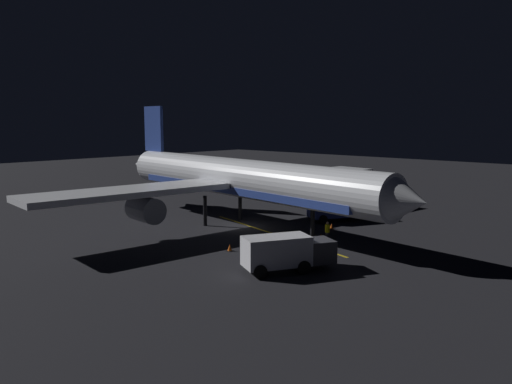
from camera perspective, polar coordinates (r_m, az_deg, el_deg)
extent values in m
cube|color=black|center=(48.23, -1.74, -4.01)|extent=(180.00, 180.00, 0.20)
cube|color=gold|center=(45.54, 1.84, -4.60)|extent=(4.90, 18.67, 0.01)
cylinder|color=white|center=(47.48, -1.77, 1.56)|extent=(7.26, 33.53, 3.53)
cube|color=#2D479E|center=(47.60, -1.76, 0.40)|extent=(6.52, 28.54, 0.64)
cone|color=white|center=(35.55, 16.44, -0.93)|extent=(3.75, 3.19, 3.46)
cone|color=white|center=(62.70, -12.29, 2.95)|extent=(3.63, 4.57, 3.18)
cube|color=#2D479E|center=(60.22, -11.24, 6.87)|extent=(0.76, 3.62, 5.07)
cube|color=white|center=(55.75, 5.52, 1.94)|extent=(17.70, 6.71, 0.50)
cylinder|color=slate|center=(54.47, 5.78, 0.31)|extent=(2.45, 3.42, 2.10)
cube|color=white|center=(43.35, -13.95, 0.01)|extent=(17.70, 6.71, 0.50)
cylinder|color=slate|center=(42.90, -12.14, -1.90)|extent=(2.45, 3.42, 2.10)
cylinder|color=black|center=(41.32, 6.26, -3.93)|extent=(0.40, 0.40, 2.85)
cylinder|color=black|center=(51.29, -1.77, -1.55)|extent=(0.40, 0.40, 2.85)
cylinder|color=black|center=(48.79, -5.66, -2.08)|extent=(0.40, 0.40, 2.85)
cube|color=silver|center=(33.91, 2.27, -6.54)|extent=(4.80, 3.84, 1.95)
cube|color=#38383D|center=(35.19, 6.92, -6.42)|extent=(2.51, 2.60, 1.50)
cylinder|color=black|center=(34.74, 4.60, -7.86)|extent=(1.86, 2.47, 0.90)
cylinder|color=black|center=(33.65, -0.15, -8.37)|extent=(1.86, 2.47, 0.90)
cube|color=navy|center=(51.32, 8.53, -1.66)|extent=(5.19, 3.99, 1.91)
cube|color=#38383D|center=(53.01, 11.62, -1.65)|extent=(2.50, 2.59, 1.50)
cylinder|color=black|center=(52.31, 10.10, -2.58)|extent=(1.83, 2.47, 0.90)
cylinder|color=black|center=(50.70, 6.87, -2.84)|extent=(1.83, 2.47, 0.90)
cylinder|color=black|center=(42.56, 7.88, -4.99)|extent=(0.32, 0.32, 0.85)
cylinder|color=yellow|center=(42.40, 7.90, -4.00)|extent=(0.40, 0.40, 0.65)
sphere|color=tan|center=(42.31, 7.91, -3.41)|extent=(0.24, 0.24, 0.24)
cone|color=#EA590F|center=(47.81, 8.37, -3.74)|extent=(0.36, 0.36, 0.55)
cube|color=black|center=(47.86, 8.36, -4.05)|extent=(0.50, 0.50, 0.03)
cone|color=#EA590F|center=(39.55, -2.92, -6.15)|extent=(0.36, 0.36, 0.55)
cube|color=black|center=(39.61, -2.92, -6.51)|extent=(0.50, 0.50, 0.03)
cone|color=#EA590F|center=(43.18, 7.20, -4.99)|extent=(0.36, 0.36, 0.55)
cube|color=black|center=(43.24, 7.19, -5.33)|extent=(0.50, 0.50, 0.03)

